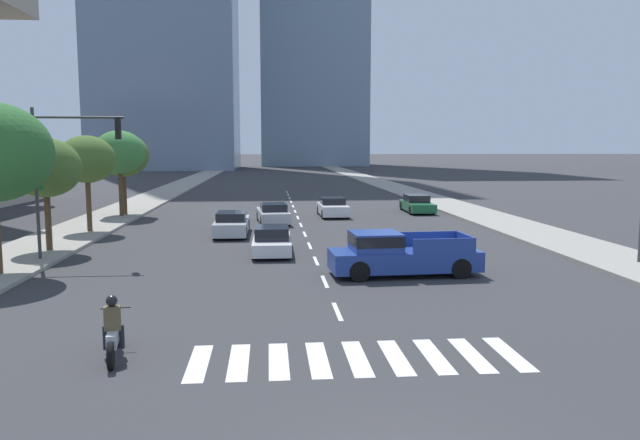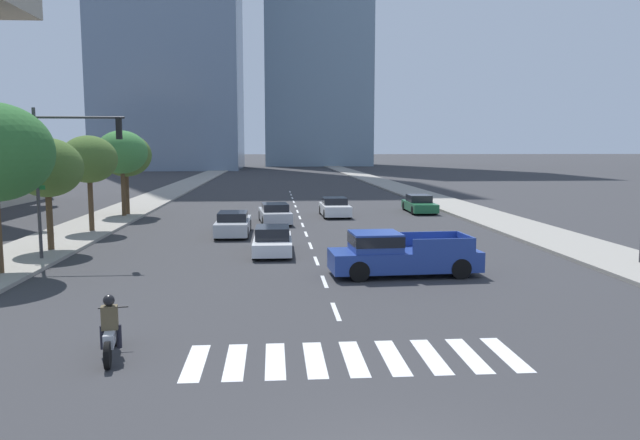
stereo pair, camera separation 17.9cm
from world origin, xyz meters
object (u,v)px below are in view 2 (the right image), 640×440
object	(u,v)px
traffic_signal_far	(68,157)
sedan_green_1	(419,204)
street_tree_second	(47,168)
street_tree_fourth	(122,152)
sedan_silver_4	(275,214)
pickup_truck	(397,254)
sedan_white_0	(273,241)
motorcycle_lead	(111,332)
street_tree_third	(89,160)
sedan_white_2	(335,208)
sedan_silver_3	(233,224)
street_tree_fifth	(126,155)

from	to	relation	value
traffic_signal_far	sedan_green_1	bearing A→B (deg)	42.76
street_tree_second	street_tree_fourth	size ratio (longest dim) A/B	0.88
sedan_silver_4	street_tree_second	world-z (taller)	street_tree_second
pickup_truck	sedan_white_0	world-z (taller)	pickup_truck
motorcycle_lead	sedan_green_1	distance (m)	33.45
sedan_green_1	street_tree_third	world-z (taller)	street_tree_third
sedan_green_1	sedan_silver_4	distance (m)	12.12
motorcycle_lead	pickup_truck	bearing A→B (deg)	-54.33
sedan_white_0	pickup_truck	bearing A→B (deg)	-137.39
sedan_white_2	sedan_silver_3	bearing A→B (deg)	-38.60
sedan_silver_3	traffic_signal_far	xyz separation A→B (m)	(-6.32, -7.24, 3.79)
sedan_white_0	traffic_signal_far	distance (m)	9.40
sedan_green_1	sedan_white_2	world-z (taller)	sedan_white_2
traffic_signal_far	street_tree_third	distance (m)	8.76
motorcycle_lead	sedan_green_1	bearing A→B (deg)	-34.74
traffic_signal_far	street_tree_fourth	xyz separation A→B (m)	(-1.69, 16.04, 0.07)
motorcycle_lead	sedan_silver_3	size ratio (longest dim) A/B	0.45
motorcycle_lead	pickup_truck	size ratio (longest dim) A/B	0.38
pickup_truck	sedan_silver_3	xyz separation A→B (m)	(-6.84, 11.16, -0.20)
sedan_silver_3	motorcycle_lead	bearing A→B (deg)	175.82
sedan_green_1	sedan_white_2	bearing A→B (deg)	-71.04
street_tree_third	street_tree_fourth	bearing A→B (deg)	90.00
street_tree_fourth	street_tree_fifth	world-z (taller)	street_tree_fourth
motorcycle_lead	street_tree_second	bearing A→B (deg)	15.18
sedan_silver_4	sedan_white_2	bearing A→B (deg)	-55.20
motorcycle_lead	pickup_truck	world-z (taller)	pickup_truck
sedan_green_1	sedan_silver_3	distance (m)	16.85
traffic_signal_far	street_tree_fifth	bearing A→B (deg)	95.64
sedan_white_0	sedan_white_2	size ratio (longest dim) A/B	1.06
motorcycle_lead	sedan_silver_3	xyz separation A→B (m)	(1.56, 19.43, 0.03)
sedan_silver_3	street_tree_third	size ratio (longest dim) A/B	0.90
sedan_silver_3	street_tree_fourth	bearing A→B (deg)	42.69
street_tree_third	street_tree_fourth	distance (m)	7.46
sedan_white_0	traffic_signal_far	bearing A→B (deg)	99.35
sedan_white_2	sedan_white_0	bearing A→B (deg)	-17.99
street_tree_third	street_tree_fifth	bearing A→B (deg)	90.00
pickup_truck	sedan_green_1	xyz separation A→B (m)	(6.20, 21.83, -0.22)
traffic_signal_far	pickup_truck	bearing A→B (deg)	-16.61
motorcycle_lead	pickup_truck	xyz separation A→B (m)	(8.40, 8.27, 0.23)
pickup_truck	sedan_white_2	size ratio (longest dim) A/B	1.33
street_tree_third	street_tree_fifth	distance (m)	8.52
pickup_truck	sedan_green_1	distance (m)	22.70
motorcycle_lead	street_tree_fifth	size ratio (longest dim) A/B	0.39
pickup_truck	street_tree_fourth	world-z (taller)	street_tree_fourth
sedan_silver_4	street_tree_fifth	bearing A→B (deg)	59.81
sedan_silver_4	street_tree_second	bearing A→B (deg)	129.08
sedan_silver_3	street_tree_fourth	xyz separation A→B (m)	(-8.01, 8.80, 3.86)
sedan_silver_4	traffic_signal_far	world-z (taller)	traffic_signal_far
motorcycle_lead	street_tree_fourth	size ratio (longest dim) A/B	0.38
street_tree_fifth	sedan_white_2	bearing A→B (deg)	-5.20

